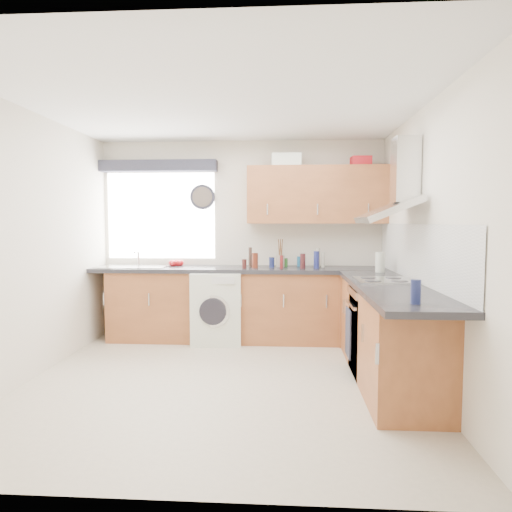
# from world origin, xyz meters

# --- Properties ---
(ground_plane) EXTENTS (3.60, 3.60, 0.00)m
(ground_plane) POSITION_xyz_m (0.00, 0.00, 0.00)
(ground_plane) COLOR beige
(ceiling) EXTENTS (3.60, 3.60, 0.02)m
(ceiling) POSITION_xyz_m (0.00, 0.00, 2.50)
(ceiling) COLOR white
(ceiling) RESTS_ON wall_back
(wall_back) EXTENTS (3.60, 0.02, 2.50)m
(wall_back) POSITION_xyz_m (0.00, 1.80, 1.25)
(wall_back) COLOR silver
(wall_back) RESTS_ON ground_plane
(wall_front) EXTENTS (3.60, 0.02, 2.50)m
(wall_front) POSITION_xyz_m (0.00, -1.80, 1.25)
(wall_front) COLOR silver
(wall_front) RESTS_ON ground_plane
(wall_left) EXTENTS (0.02, 3.60, 2.50)m
(wall_left) POSITION_xyz_m (-1.80, 0.00, 1.25)
(wall_left) COLOR silver
(wall_left) RESTS_ON ground_plane
(wall_right) EXTENTS (0.02, 3.60, 2.50)m
(wall_right) POSITION_xyz_m (1.80, 0.00, 1.25)
(wall_right) COLOR silver
(wall_right) RESTS_ON ground_plane
(window) EXTENTS (1.40, 0.02, 1.10)m
(window) POSITION_xyz_m (-1.05, 1.79, 1.55)
(window) COLOR silver
(window) RESTS_ON wall_back
(window_blind) EXTENTS (1.50, 0.18, 0.14)m
(window_blind) POSITION_xyz_m (-1.05, 1.70, 2.18)
(window_blind) COLOR #262631
(window_blind) RESTS_ON wall_back
(splashback) EXTENTS (0.01, 3.00, 0.54)m
(splashback) POSITION_xyz_m (1.79, 0.30, 1.18)
(splashback) COLOR white
(splashback) RESTS_ON wall_right
(base_cab_back) EXTENTS (3.00, 0.58, 0.86)m
(base_cab_back) POSITION_xyz_m (-0.10, 1.51, 0.43)
(base_cab_back) COLOR brown
(base_cab_back) RESTS_ON ground_plane
(base_cab_corner) EXTENTS (0.60, 0.60, 0.86)m
(base_cab_corner) POSITION_xyz_m (1.50, 1.50, 0.43)
(base_cab_corner) COLOR brown
(base_cab_corner) RESTS_ON ground_plane
(base_cab_right) EXTENTS (0.58, 2.10, 0.86)m
(base_cab_right) POSITION_xyz_m (1.51, 0.15, 0.43)
(base_cab_right) COLOR brown
(base_cab_right) RESTS_ON ground_plane
(worktop_back) EXTENTS (3.60, 0.62, 0.05)m
(worktop_back) POSITION_xyz_m (0.00, 1.50, 0.89)
(worktop_back) COLOR black
(worktop_back) RESTS_ON base_cab_back
(worktop_right) EXTENTS (0.62, 2.42, 0.05)m
(worktop_right) POSITION_xyz_m (1.50, 0.00, 0.89)
(worktop_right) COLOR black
(worktop_right) RESTS_ON base_cab_right
(sink) EXTENTS (0.84, 0.46, 0.10)m
(sink) POSITION_xyz_m (-1.33, 1.50, 0.95)
(sink) COLOR silver
(sink) RESTS_ON worktop_back
(oven) EXTENTS (0.56, 0.58, 0.85)m
(oven) POSITION_xyz_m (1.50, 0.30, 0.42)
(oven) COLOR black
(oven) RESTS_ON ground_plane
(hob_plate) EXTENTS (0.52, 0.52, 0.01)m
(hob_plate) POSITION_xyz_m (1.50, 0.30, 0.92)
(hob_plate) COLOR silver
(hob_plate) RESTS_ON worktop_right
(extractor_hood) EXTENTS (0.52, 0.78, 0.66)m
(extractor_hood) POSITION_xyz_m (1.60, 0.30, 1.77)
(extractor_hood) COLOR silver
(extractor_hood) RESTS_ON wall_right
(upper_cabinets) EXTENTS (1.70, 0.35, 0.70)m
(upper_cabinets) POSITION_xyz_m (0.95, 1.62, 1.80)
(upper_cabinets) COLOR brown
(upper_cabinets) RESTS_ON wall_back
(washing_machine) EXTENTS (0.64, 0.62, 0.87)m
(washing_machine) POSITION_xyz_m (-0.27, 1.40, 0.43)
(washing_machine) COLOR silver
(washing_machine) RESTS_ON ground_plane
(wall_clock) EXTENTS (0.32, 0.04, 0.32)m
(wall_clock) POSITION_xyz_m (-0.50, 1.76, 1.79)
(wall_clock) COLOR #262631
(wall_clock) RESTS_ON wall_back
(casserole) EXTENTS (0.36, 0.26, 0.15)m
(casserole) POSITION_xyz_m (0.58, 1.60, 2.22)
(casserole) COLOR silver
(casserole) RESTS_ON upper_cabinets
(storage_box) EXTENTS (0.24, 0.21, 0.11)m
(storage_box) POSITION_xyz_m (1.47, 1.57, 2.20)
(storage_box) COLOR red
(storage_box) RESTS_ON upper_cabinets
(utensil_pot) EXTENTS (0.12, 0.12, 0.14)m
(utensil_pot) POSITION_xyz_m (0.51, 1.59, 0.98)
(utensil_pot) COLOR gray
(utensil_pot) RESTS_ON worktop_back
(kitchen_roll) EXTENTS (0.11, 0.11, 0.22)m
(kitchen_roll) POSITION_xyz_m (1.62, 1.05, 1.02)
(kitchen_roll) COLOR silver
(kitchen_roll) RESTS_ON worktop_right
(tomato_cluster) EXTENTS (0.17, 0.17, 0.07)m
(tomato_cluster) POSITION_xyz_m (-0.82, 1.65, 0.95)
(tomato_cluster) COLOR #B30F14
(tomato_cluster) RESTS_ON worktop_back
(jar_0) EXTENTS (0.07, 0.07, 0.10)m
(jar_0) POSITION_xyz_m (0.56, 1.64, 0.96)
(jar_0) COLOR #23551E
(jar_0) RESTS_ON worktop_back
(jar_1) EXTENTS (0.07, 0.07, 0.21)m
(jar_1) POSITION_xyz_m (0.94, 1.45, 1.01)
(jar_1) COLOR navy
(jar_1) RESTS_ON worktop_back
(jar_2) EXTENTS (0.05, 0.05, 0.13)m
(jar_2) POSITION_xyz_m (0.48, 1.61, 0.97)
(jar_2) COLOR #A37738
(jar_2) RESTS_ON worktop_back
(jar_3) EXTENTS (0.07, 0.07, 0.18)m
(jar_3) POSITION_xyz_m (0.20, 1.44, 1.00)
(jar_3) COLOR #5E2313
(jar_3) RESTS_ON worktop_back
(jar_4) EXTENTS (0.04, 0.04, 0.16)m
(jar_4) POSITION_xyz_m (0.52, 1.38, 0.99)
(jar_4) COLOR maroon
(jar_4) RESTS_ON worktop_back
(jar_5) EXTENTS (0.07, 0.07, 0.13)m
(jar_5) POSITION_xyz_m (0.40, 1.52, 0.97)
(jar_5) COLOR #161E4D
(jar_5) RESTS_ON worktop_back
(jar_6) EXTENTS (0.06, 0.06, 0.23)m
(jar_6) POSITION_xyz_m (0.97, 1.62, 1.03)
(jar_6) COLOR #A69F8E
(jar_6) RESTS_ON worktop_back
(jar_7) EXTENTS (0.06, 0.06, 0.18)m
(jar_7) POSITION_xyz_m (0.78, 1.39, 1.00)
(jar_7) COLOR #3B1517
(jar_7) RESTS_ON worktop_back
(jar_8) EXTENTS (0.06, 0.06, 0.12)m
(jar_8) POSITION_xyz_m (0.75, 1.69, 0.97)
(jar_8) COLOR #1A567F
(jar_8) RESTS_ON worktop_back
(jar_9) EXTENTS (0.04, 0.04, 0.25)m
(jar_9) POSITION_xyz_m (0.13, 1.52, 1.03)
(jar_9) COLOR #3D2B22
(jar_9) RESTS_ON worktop_back
(jar_10) EXTENTS (0.04, 0.04, 0.19)m
(jar_10) POSITION_xyz_m (1.03, 1.56, 1.00)
(jar_10) COLOR #B7B09C
(jar_10) RESTS_ON worktop_back
(jar_11) EXTENTS (0.06, 0.06, 0.11)m
(jar_11) POSITION_xyz_m (0.07, 1.37, 0.97)
(jar_11) COLOR #3A1615
(jar_11) RESTS_ON worktop_back
(bottle_0) EXTENTS (0.07, 0.07, 0.17)m
(bottle_0) POSITION_xyz_m (1.46, -0.93, 0.99)
(bottle_0) COLOR #172051
(bottle_0) RESTS_ON worktop_right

